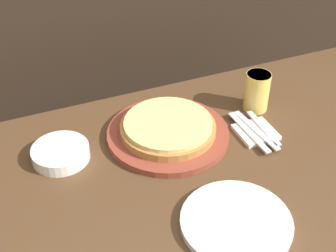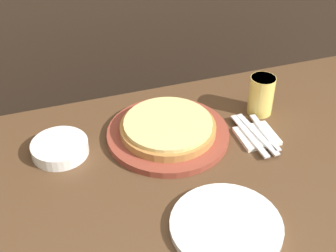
% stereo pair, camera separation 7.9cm
% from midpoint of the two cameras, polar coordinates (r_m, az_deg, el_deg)
% --- Properties ---
extents(dining_table, '(1.56, 0.80, 0.71)m').
position_cam_midpoint_polar(dining_table, '(1.57, 2.55, -13.86)').
color(dining_table, '#4C331E').
rests_on(dining_table, ground_plane).
extents(pizza_on_board, '(0.36, 0.36, 0.06)m').
position_cam_midpoint_polar(pizza_on_board, '(1.37, -1.64, -0.57)').
color(pizza_on_board, brown).
rests_on(pizza_on_board, dining_table).
extents(beer_glass, '(0.08, 0.08, 0.13)m').
position_cam_midpoint_polar(beer_glass, '(1.49, 9.33, 4.32)').
color(beer_glass, '#E5C65B').
rests_on(beer_glass, dining_table).
extents(dinner_plate, '(0.27, 0.27, 0.02)m').
position_cam_midpoint_polar(dinner_plate, '(1.14, 6.33, -11.65)').
color(dinner_plate, silver).
rests_on(dinner_plate, dining_table).
extents(side_bowl, '(0.16, 0.16, 0.04)m').
position_cam_midpoint_polar(side_bowl, '(1.34, -14.60, -3.26)').
color(side_bowl, silver).
rests_on(side_bowl, dining_table).
extents(napkin_stack, '(0.11, 0.11, 0.01)m').
position_cam_midpoint_polar(napkin_stack, '(1.41, 9.09, -0.78)').
color(napkin_stack, white).
rests_on(napkin_stack, dining_table).
extents(fork, '(0.03, 0.21, 0.00)m').
position_cam_midpoint_polar(fork, '(1.40, 8.23, -0.75)').
color(fork, silver).
rests_on(fork, napkin_stack).
extents(dinner_knife, '(0.04, 0.21, 0.00)m').
position_cam_midpoint_polar(dinner_knife, '(1.41, 9.12, -0.50)').
color(dinner_knife, silver).
rests_on(dinner_knife, napkin_stack).
extents(spoon, '(0.02, 0.18, 0.00)m').
position_cam_midpoint_polar(spoon, '(1.42, 9.99, -0.27)').
color(spoon, silver).
rests_on(spoon, napkin_stack).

